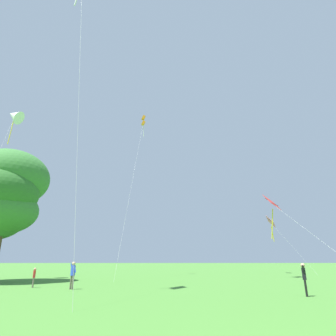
{
  "coord_description": "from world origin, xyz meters",
  "views": [
    {
      "loc": [
        -2.93,
        -3.48,
        1.7
      ],
      "look_at": [
        -2.32,
        26.38,
        11.61
      ],
      "focal_mm": 29.84,
      "sensor_mm": 36.0,
      "label": 1
    }
  ],
  "objects_px": {
    "tree_left_oak": "(3,192)",
    "kite_orange_box": "(143,122)",
    "kite_pink_low": "(272,225)",
    "kite_red_high": "(273,210)",
    "person_child_small": "(34,276)",
    "person_far_back": "(73,273)",
    "person_foreground_watcher": "(304,276)",
    "kite_white_distant": "(14,116)"
  },
  "relations": [
    {
      "from": "kite_white_distant",
      "to": "person_far_back",
      "type": "relative_size",
      "value": 10.91
    },
    {
      "from": "kite_white_distant",
      "to": "person_far_back",
      "type": "height_order",
      "value": "kite_white_distant"
    },
    {
      "from": "kite_white_distant",
      "to": "person_far_back",
      "type": "bearing_deg",
      "value": -39.15
    },
    {
      "from": "kite_orange_box",
      "to": "kite_pink_low",
      "type": "bearing_deg",
      "value": 16.5
    },
    {
      "from": "person_far_back",
      "to": "kite_white_distant",
      "type": "bearing_deg",
      "value": 140.85
    },
    {
      "from": "person_foreground_watcher",
      "to": "person_far_back",
      "type": "bearing_deg",
      "value": 163.28
    },
    {
      "from": "kite_red_high",
      "to": "person_child_small",
      "type": "height_order",
      "value": "kite_red_high"
    },
    {
      "from": "kite_red_high",
      "to": "tree_left_oak",
      "type": "distance_m",
      "value": 26.72
    },
    {
      "from": "kite_red_high",
      "to": "person_far_back",
      "type": "xyz_separation_m",
      "value": [
        -17.72,
        -11.42,
        -5.99
      ]
    },
    {
      "from": "person_far_back",
      "to": "kite_red_high",
      "type": "bearing_deg",
      "value": 32.8
    },
    {
      "from": "kite_red_high",
      "to": "person_far_back",
      "type": "relative_size",
      "value": 6.88
    },
    {
      "from": "kite_orange_box",
      "to": "person_foreground_watcher",
      "type": "distance_m",
      "value": 29.85
    },
    {
      "from": "kite_pink_low",
      "to": "kite_red_high",
      "type": "bearing_deg",
      "value": -109.84
    },
    {
      "from": "kite_white_distant",
      "to": "tree_left_oak",
      "type": "height_order",
      "value": "kite_white_distant"
    },
    {
      "from": "kite_white_distant",
      "to": "person_foreground_watcher",
      "type": "relative_size",
      "value": 11.28
    },
    {
      "from": "kite_red_high",
      "to": "kite_pink_low",
      "type": "xyz_separation_m",
      "value": [
        3.86,
        10.69,
        -0.37
      ]
    },
    {
      "from": "kite_orange_box",
      "to": "person_child_small",
      "type": "bearing_deg",
      "value": -110.67
    },
    {
      "from": "kite_orange_box",
      "to": "person_far_back",
      "type": "xyz_separation_m",
      "value": [
        -2.83,
        -16.56,
        -19.34
      ]
    },
    {
      "from": "person_child_small",
      "to": "tree_left_oak",
      "type": "relative_size",
      "value": 0.11
    },
    {
      "from": "kite_red_high",
      "to": "person_child_small",
      "type": "distance_m",
      "value": 23.83
    },
    {
      "from": "person_child_small",
      "to": "tree_left_oak",
      "type": "xyz_separation_m",
      "value": [
        -5.33,
        3.88,
        6.59
      ]
    },
    {
      "from": "person_far_back",
      "to": "person_foreground_watcher",
      "type": "bearing_deg",
      "value": -16.72
    },
    {
      "from": "person_child_small",
      "to": "kite_red_high",
      "type": "bearing_deg",
      "value": 26.14
    },
    {
      "from": "kite_red_high",
      "to": "person_child_small",
      "type": "bearing_deg",
      "value": -153.86
    },
    {
      "from": "kite_red_high",
      "to": "kite_orange_box",
      "type": "relative_size",
      "value": 0.52
    },
    {
      "from": "person_foreground_watcher",
      "to": "kite_red_high",
      "type": "bearing_deg",
      "value": 72.14
    },
    {
      "from": "kite_orange_box",
      "to": "tree_left_oak",
      "type": "distance_m",
      "value": 20.53
    },
    {
      "from": "tree_left_oak",
      "to": "kite_orange_box",
      "type": "bearing_deg",
      "value": 45.79
    },
    {
      "from": "kite_pink_low",
      "to": "person_child_small",
      "type": "height_order",
      "value": "kite_pink_low"
    },
    {
      "from": "kite_red_high",
      "to": "person_far_back",
      "type": "distance_m",
      "value": 21.91
    },
    {
      "from": "person_far_back",
      "to": "tree_left_oak",
      "type": "height_order",
      "value": "tree_left_oak"
    },
    {
      "from": "kite_pink_low",
      "to": "person_foreground_watcher",
      "type": "bearing_deg",
      "value": -108.68
    },
    {
      "from": "person_far_back",
      "to": "person_child_small",
      "type": "bearing_deg",
      "value": 156.36
    },
    {
      "from": "kite_pink_low",
      "to": "tree_left_oak",
      "type": "height_order",
      "value": "tree_left_oak"
    },
    {
      "from": "kite_white_distant",
      "to": "person_foreground_watcher",
      "type": "height_order",
      "value": "kite_white_distant"
    },
    {
      "from": "kite_white_distant",
      "to": "person_child_small",
      "type": "distance_m",
      "value": 19.19
    },
    {
      "from": "kite_white_distant",
      "to": "person_far_back",
      "type": "xyz_separation_m",
      "value": [
        10.63,
        -8.66,
        -15.72
      ]
    },
    {
      "from": "kite_pink_low",
      "to": "person_far_back",
      "type": "xyz_separation_m",
      "value": [
        -21.57,
        -22.11,
        -5.62
      ]
    },
    {
      "from": "kite_pink_low",
      "to": "kite_orange_box",
      "type": "xyz_separation_m",
      "value": [
        -18.74,
        -5.55,
        13.72
      ]
    },
    {
      "from": "kite_pink_low",
      "to": "person_foreground_watcher",
      "type": "xyz_separation_m",
      "value": [
        -8.77,
        -25.96,
        -5.65
      ]
    },
    {
      "from": "kite_orange_box",
      "to": "person_foreground_watcher",
      "type": "relative_size",
      "value": 13.57
    },
    {
      "from": "kite_pink_low",
      "to": "kite_white_distant",
      "type": "relative_size",
      "value": 0.45
    }
  ]
}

